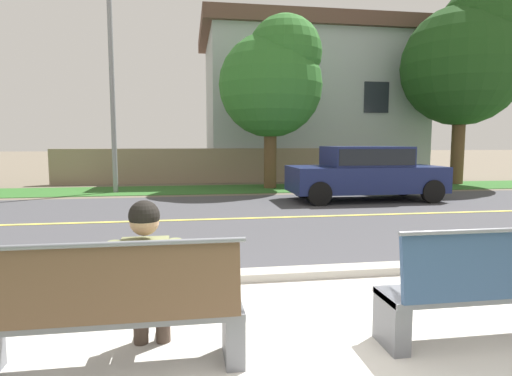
% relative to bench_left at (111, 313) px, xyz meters
% --- Properties ---
extents(ground_plane, '(140.00, 140.00, 0.00)m').
position_rel_bench_left_xyz_m(ground_plane, '(1.52, 7.59, -0.46)').
color(ground_plane, '#665B4C').
extents(sidewalk_pavement, '(44.00, 3.60, 0.01)m').
position_rel_bench_left_xyz_m(sidewalk_pavement, '(1.52, -0.01, -0.45)').
color(sidewalk_pavement, beige).
rests_on(sidewalk_pavement, ground_plane).
extents(curb_edge, '(44.00, 0.30, 0.11)m').
position_rel_bench_left_xyz_m(curb_edge, '(1.52, 1.94, -0.40)').
color(curb_edge, '#ADA89E').
rests_on(curb_edge, ground_plane).
extents(street_asphalt, '(52.00, 8.00, 0.01)m').
position_rel_bench_left_xyz_m(street_asphalt, '(1.52, 6.09, -0.45)').
color(street_asphalt, '#424247').
rests_on(street_asphalt, ground_plane).
extents(road_centre_line, '(48.00, 0.14, 0.01)m').
position_rel_bench_left_xyz_m(road_centre_line, '(1.52, 6.09, -0.45)').
color(road_centre_line, '#E0CC4C').
rests_on(road_centre_line, ground_plane).
extents(far_verge_grass, '(48.00, 2.80, 0.02)m').
position_rel_bench_left_xyz_m(far_verge_grass, '(1.52, 11.97, -0.45)').
color(far_verge_grass, '#2D6026').
rests_on(far_verge_grass, ground_plane).
extents(bench_left, '(1.90, 0.48, 1.01)m').
position_rel_bench_left_xyz_m(bench_left, '(0.00, 0.00, 0.00)').
color(bench_left, slate).
rests_on(bench_left, ground_plane).
extents(bench_right, '(1.90, 0.48, 1.01)m').
position_rel_bench_left_xyz_m(bench_right, '(3.04, 0.00, 0.00)').
color(bench_right, slate).
rests_on(bench_right, ground_plane).
extents(seated_person_olive, '(0.52, 0.68, 1.25)m').
position_rel_bench_left_xyz_m(seated_person_olive, '(0.24, 0.17, 0.22)').
color(seated_person_olive, '#47382D').
rests_on(seated_person_olive, ground_plane).
extents(car_navy_near, '(4.30, 1.86, 1.54)m').
position_rel_bench_left_xyz_m(car_navy_near, '(5.54, 8.49, 0.40)').
color(car_navy_near, navy).
rests_on(car_navy_near, ground_plane).
extents(streetlamp, '(0.24, 2.10, 7.51)m').
position_rel_bench_left_xyz_m(streetlamp, '(-1.82, 11.76, 3.81)').
color(streetlamp, gray).
rests_on(streetlamp, ground_plane).
extents(shade_tree_left, '(3.66, 3.66, 6.03)m').
position_rel_bench_left_xyz_m(shade_tree_left, '(3.60, 12.04, 3.46)').
color(shade_tree_left, brown).
rests_on(shade_tree_left, ground_plane).
extents(shade_tree_centre, '(4.60, 4.60, 7.59)m').
position_rel_bench_left_xyz_m(shade_tree_centre, '(11.25, 12.40, 4.48)').
color(shade_tree_centre, brown).
rests_on(shade_tree_centre, ground_plane).
extents(palm_tree_tall, '(2.09, 1.98, 9.23)m').
position_rel_bench_left_xyz_m(palm_tree_tall, '(12.19, 14.28, 6.91)').
color(palm_tree_tall, brown).
rests_on(palm_tree_tall, ground_plane).
extents(garden_wall, '(13.00, 0.36, 1.40)m').
position_rel_bench_left_xyz_m(garden_wall, '(1.77, 14.55, 0.24)').
color(garden_wall, gray).
rests_on(garden_wall, ground_plane).
extents(house_across_street, '(10.37, 6.91, 7.08)m').
position_rel_bench_left_xyz_m(house_across_street, '(6.40, 17.75, 3.12)').
color(house_across_street, '#A3ADB2').
rests_on(house_across_street, ground_plane).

